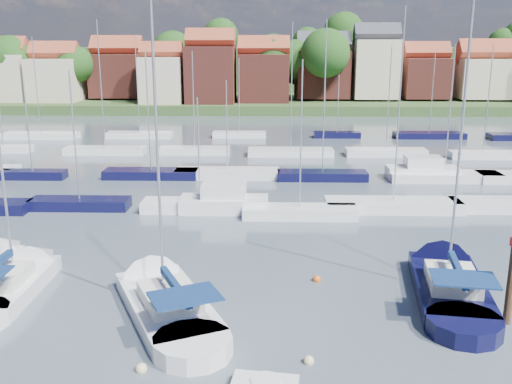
{
  "coord_description": "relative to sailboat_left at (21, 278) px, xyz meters",
  "views": [
    {
      "loc": [
        -1.67,
        -23.58,
        12.97
      ],
      "look_at": [
        -2.62,
        14.0,
        3.19
      ],
      "focal_mm": 40.0,
      "sensor_mm": 36.0,
      "label": 1
    }
  ],
  "objects": [
    {
      "name": "sailboat_navy",
      "position": [
        23.66,
        0.84,
        -0.01
      ],
      "size": [
        5.35,
        13.64,
        18.3
      ],
      "rotation": [
        0.0,
        0.0,
        1.43
      ],
      "color": "black",
      "rests_on": "ground"
    },
    {
      "name": "marina_field",
      "position": [
        17.42,
        29.55,
        0.08
      ],
      "size": [
        79.62,
        41.41,
        15.93
      ],
      "color": "silver",
      "rests_on": "ground"
    },
    {
      "name": "timber_piling",
      "position": [
        25.21,
        -4.04,
        0.9
      ],
      "size": [
        0.4,
        0.4,
        6.59
      ],
      "color": "#4C331E",
      "rests_on": "ground"
    },
    {
      "name": "sailboat_left",
      "position": [
        0.0,
        0.0,
        0.0
      ],
      "size": [
        2.99,
        11.13,
        15.12
      ],
      "rotation": [
        0.0,
        0.0,
        1.58
      ],
      "color": "silver",
      "rests_on": "ground"
    },
    {
      "name": "sailboat_centre",
      "position": [
        8.03,
        -1.85,
        -0.01
      ],
      "size": [
        8.76,
        13.43,
        17.84
      ],
      "rotation": [
        0.0,
        0.0,
        2.01
      ],
      "color": "silver",
      "rests_on": "ground"
    },
    {
      "name": "buoy_b",
      "position": [
        8.62,
        -8.57,
        -0.36
      ],
      "size": [
        0.49,
        0.49,
        0.49
      ],
      "primitive_type": "sphere",
      "color": "beige",
      "rests_on": "ground"
    },
    {
      "name": "ground",
      "position": [
        15.51,
        34.4,
        -0.36
      ],
      "size": [
        260.0,
        260.0,
        0.0
      ],
      "primitive_type": "plane",
      "color": "#404C57",
      "rests_on": "ground"
    },
    {
      "name": "buoy_d",
      "position": [
        15.52,
        -7.8,
        -0.36
      ],
      "size": [
        0.45,
        0.45,
        0.45
      ],
      "primitive_type": "sphere",
      "color": "beige",
      "rests_on": "ground"
    },
    {
      "name": "far_shore_town",
      "position": [
        17.74,
        127.07,
        4.25
      ],
      "size": [
        212.46,
        90.0,
        22.27
      ],
      "color": "#334C26",
      "rests_on": "ground"
    },
    {
      "name": "buoy_e",
      "position": [
        16.52,
        0.78,
        -0.36
      ],
      "size": [
        0.47,
        0.47,
        0.47
      ],
      "primitive_type": "sphere",
      "color": "#D85914",
      "rests_on": "ground"
    },
    {
      "name": "buoy_c",
      "position": [
        8.33,
        -5.98,
        -0.36
      ],
      "size": [
        0.44,
        0.44,
        0.44
      ],
      "primitive_type": "sphere",
      "color": "#D85914",
      "rests_on": "ground"
    }
  ]
}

